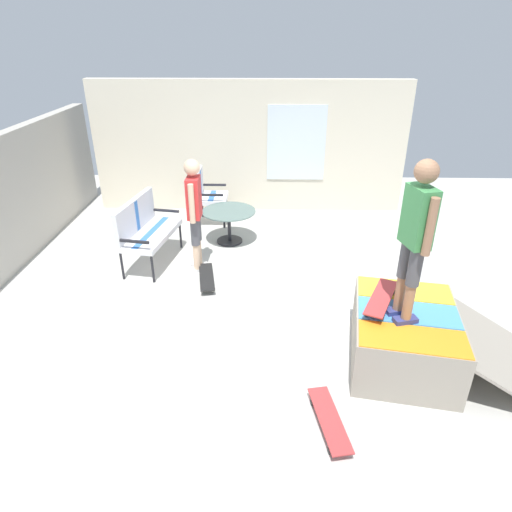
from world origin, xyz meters
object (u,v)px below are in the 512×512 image
object	(u,v)px
person_watching	(194,208)
skateboard_on_ramp	(381,298)
patio_chair_near_house	(206,191)
skateboard_spare	(329,419)
patio_bench	(144,226)
skateboard_by_bench	(207,277)
person_skater	(416,232)
skate_ramp	(407,337)
patio_table	(229,220)

from	to	relation	value
person_watching	skateboard_on_ramp	xyz separation A→B (m)	(-1.91, -2.27, -0.27)
patio_chair_near_house	skateboard_spare	xyz separation A→B (m)	(-4.86, -1.73, -0.53)
patio_bench	skateboard_on_ramp	bearing A→B (deg)	-124.36
person_watching	skateboard_on_ramp	distance (m)	2.98
skateboard_by_bench	skateboard_spare	xyz separation A→B (m)	(-2.59, -1.46, 0.00)
patio_bench	skateboard_by_bench	size ratio (longest dim) A/B	1.61
person_skater	patio_bench	bearing A→B (deg)	54.21
patio_bench	skateboard_on_ramp	xyz separation A→B (m)	(-2.12, -3.10, 0.10)
person_skater	skateboard_by_bench	size ratio (longest dim) A/B	2.00
skateboard_spare	skateboard_on_ramp	bearing A→B (deg)	-30.23
person_watching	patio_bench	bearing A→B (deg)	75.96
person_watching	skateboard_by_bench	xyz separation A→B (m)	(-0.41, -0.18, -0.91)
skate_ramp	patio_table	bearing A→B (deg)	35.58
person_skater	patio_table	bearing A→B (deg)	32.97
person_skater	skateboard_on_ramp	distance (m)	0.91
skate_ramp	person_skater	size ratio (longest dim) A/B	1.28
patio_bench	person_watching	bearing A→B (deg)	-104.04
skateboard_by_bench	patio_chair_near_house	bearing A→B (deg)	6.89
patio_table	skateboard_spare	xyz separation A→B (m)	(-3.99, -1.24, -0.32)
person_skater	skateboard_by_bench	distance (m)	3.21
skate_ramp	skateboard_spare	distance (m)	1.35
skate_ramp	skateboard_spare	world-z (taller)	skate_ramp
skate_ramp	skateboard_by_bench	xyz separation A→B (m)	(1.64, 2.39, -0.23)
skateboard_spare	person_watching	bearing A→B (deg)	28.60
skate_ramp	patio_bench	distance (m)	4.09
patio_chair_near_house	patio_table	size ratio (longest dim) A/B	1.13
patio_table	skate_ramp	bearing A→B (deg)	-144.42
patio_chair_near_house	skateboard_spare	size ratio (longest dim) A/B	1.24
patio_chair_near_house	skateboard_on_ramp	size ratio (longest dim) A/B	1.26
skateboard_spare	person_skater	bearing A→B (deg)	-42.73
patio_chair_near_house	patio_table	world-z (taller)	patio_chair_near_house
skateboard_on_ramp	skateboard_by_bench	bearing A→B (deg)	54.32
skateboard_on_ramp	patio_bench	bearing A→B (deg)	55.64
patio_chair_near_house	person_watching	distance (m)	1.90
patio_chair_near_house	patio_table	distance (m)	1.03
person_skater	skateboard_on_ramp	world-z (taller)	person_skater
patio_bench	patio_table	bearing A→B (deg)	-57.75
person_skater	skateboard_on_ramp	xyz separation A→B (m)	(0.23, 0.16, -0.87)
patio_chair_near_house	person_watching	world-z (taller)	person_watching
skateboard_by_bench	skateboard_spare	bearing A→B (deg)	-150.65
skate_ramp	patio_bench	size ratio (longest dim) A/B	1.58
person_watching	person_skater	size ratio (longest dim) A/B	1.03
skate_ramp	skateboard_spare	size ratio (longest dim) A/B	2.55
skateboard_by_bench	person_watching	bearing A→B (deg)	23.68
skate_ramp	patio_table	world-z (taller)	skate_ramp
skateboard_on_ramp	patio_chair_near_house	bearing A→B (deg)	32.09
patio_chair_near_house	person_watching	size ratio (longest dim) A/B	0.60
patio_chair_near_house	skateboard_spare	world-z (taller)	patio_chair_near_house
person_skater	skateboard_spare	xyz separation A→B (m)	(-0.86, 0.79, -1.50)
person_watching	skateboard_spare	xyz separation A→B (m)	(-3.00, -1.64, -0.91)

